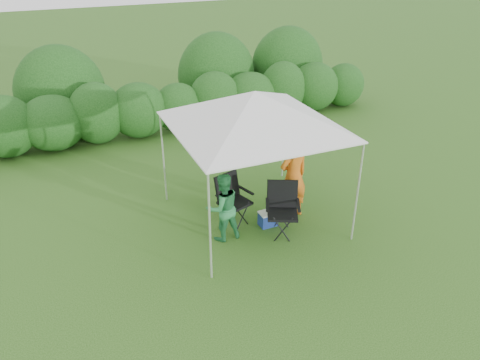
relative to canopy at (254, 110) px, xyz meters
name	(u,v)px	position (x,y,z in m)	size (l,w,h in m)	color
ground	(263,230)	(0.00, -0.50, -2.46)	(70.00, 70.00, 0.00)	#386720
hedge	(178,105)	(0.00, 5.50, -1.64)	(13.49, 1.53, 1.80)	#21541A
canopy	(254,110)	(0.00, 0.00, 0.00)	(3.10, 3.10, 2.83)	silver
chair_right	(282,205)	(0.33, -0.69, -1.84)	(0.83, 0.81, 1.09)	black
chair_left	(232,196)	(-0.44, 0.11, -1.87)	(0.77, 0.74, 1.05)	black
man	(293,176)	(0.81, -0.23, -1.50)	(0.70, 0.46, 1.92)	orange
woman	(223,207)	(-0.85, -0.44, -1.75)	(0.69, 0.54, 1.43)	#2C8749
cooler	(268,219)	(0.18, -0.38, -2.30)	(0.39, 0.29, 0.32)	navy
bottle	(272,208)	(0.24, -0.42, -2.04)	(0.06, 0.06, 0.21)	#592D0C
lawn_toy	(329,134)	(3.92, 3.10, -2.31)	(0.65, 0.54, 0.33)	yellow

